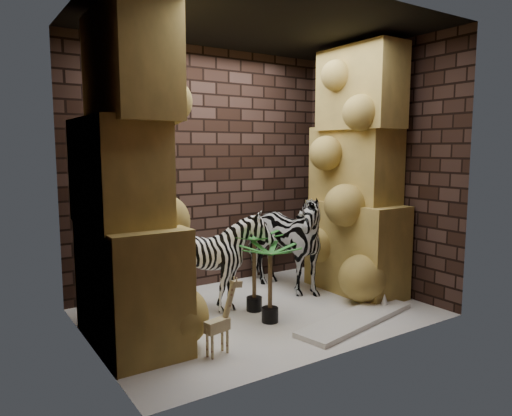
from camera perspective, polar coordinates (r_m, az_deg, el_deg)
floor at (r=5.21m, az=0.41°, el=-12.50°), size 3.50×3.50×0.00m
ceiling at (r=5.06m, az=0.44°, el=21.43°), size 3.50×3.50×0.00m
wall_back at (r=5.99m, az=-6.26°, el=4.71°), size 3.50×0.00×3.50m
wall_front at (r=3.93m, az=10.60°, el=3.35°), size 3.50×0.00×3.50m
wall_left at (r=4.20m, az=-19.88°, el=3.28°), size 0.00×3.00×3.00m
wall_right at (r=6.06m, az=14.37°, el=4.56°), size 0.00×3.00×3.00m
rock_pillar_left at (r=4.30m, az=-15.34°, el=3.53°), size 0.68×1.30×3.00m
rock_pillar_right at (r=5.82m, az=12.17°, el=4.52°), size 0.58×1.25×3.00m
zebra_right at (r=5.79m, az=2.99°, el=-3.06°), size 0.84×1.31×1.45m
zebra_left at (r=5.14m, az=-4.99°, el=-6.94°), size 0.94×1.15×1.01m
giraffe_toy at (r=4.12m, az=-4.73°, el=-13.09°), size 0.36×0.18×0.66m
palm_front at (r=5.13m, az=-0.22°, el=-7.62°), size 0.36×0.36×0.89m
palm_back at (r=4.82m, az=1.72°, el=-9.11°), size 0.36×0.36×0.81m
surfboard at (r=5.05m, az=12.08°, el=-13.00°), size 1.61×0.69×0.05m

